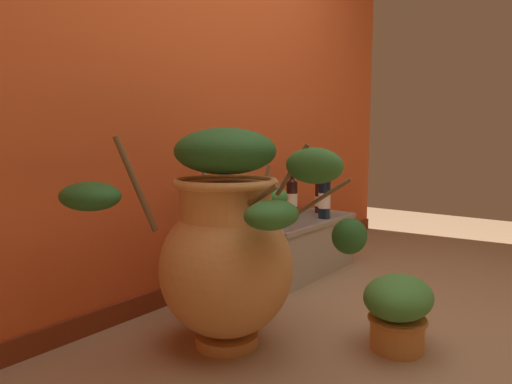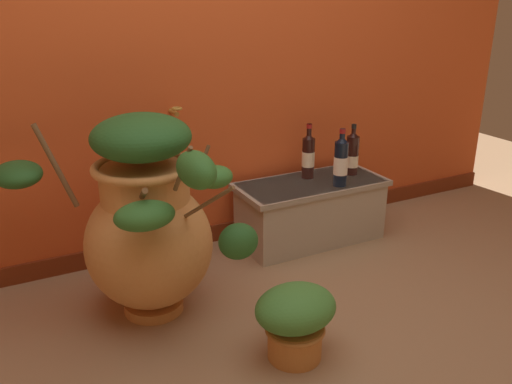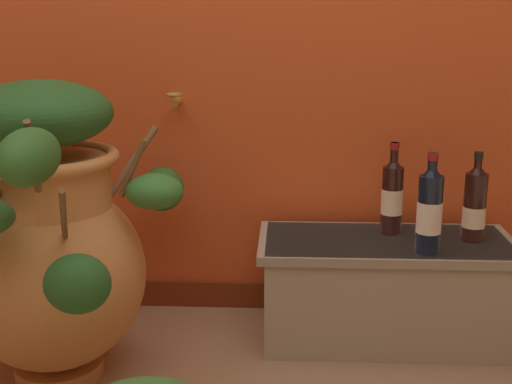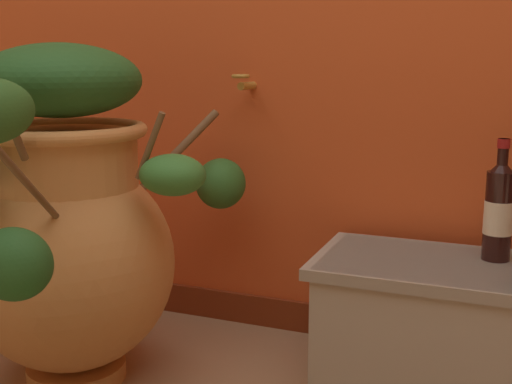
# 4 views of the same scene
# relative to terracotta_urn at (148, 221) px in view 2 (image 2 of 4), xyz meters

# --- Properties ---
(ground_plane) EXTENTS (7.00, 7.00, 0.00)m
(ground_plane) POSITION_rel_terracotta_urn_xyz_m (0.43, -0.55, -0.44)
(ground_plane) COLOR #9E7A56
(back_wall) EXTENTS (4.40, 0.33, 2.60)m
(back_wall) POSITION_rel_terracotta_urn_xyz_m (0.43, 0.65, 0.85)
(back_wall) COLOR #D15123
(back_wall) RESTS_ON ground_plane
(terracotta_urn) EXTENTS (0.97, 0.97, 0.91)m
(terracotta_urn) POSITION_rel_terracotta_urn_xyz_m (0.00, 0.00, 0.00)
(terracotta_urn) COLOR #D68E4C
(terracotta_urn) RESTS_ON ground_plane
(stone_ledge) EXTENTS (0.86, 0.39, 0.36)m
(stone_ledge) POSITION_rel_terracotta_urn_xyz_m (1.04, 0.31, -0.25)
(stone_ledge) COLOR #B2A893
(stone_ledge) RESTS_ON ground_plane
(wine_bottle_left) EXTENTS (0.07, 0.07, 0.32)m
(wine_bottle_left) POSITION_rel_terracotta_urn_xyz_m (1.06, 0.39, 0.05)
(wine_bottle_left) COLOR black
(wine_bottle_left) RESTS_ON stone_ledge
(wine_bottle_middle) EXTENTS (0.08, 0.08, 0.32)m
(wine_bottle_middle) POSITION_rel_terracotta_urn_xyz_m (1.15, 0.19, 0.06)
(wine_bottle_middle) COLOR black
(wine_bottle_middle) RESTS_ON stone_ledge
(wine_bottle_right) EXTENTS (0.08, 0.08, 0.30)m
(wine_bottle_right) POSITION_rel_terracotta_urn_xyz_m (1.32, 0.32, 0.04)
(wine_bottle_right) COLOR black
(wine_bottle_right) RESTS_ON stone_ledge
(potted_shrub) EXTENTS (0.33, 0.27, 0.31)m
(potted_shrub) POSITION_rel_terracotta_urn_xyz_m (0.40, -0.58, -0.27)
(potted_shrub) COLOR #CC7F3D
(potted_shrub) RESTS_ON ground_plane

